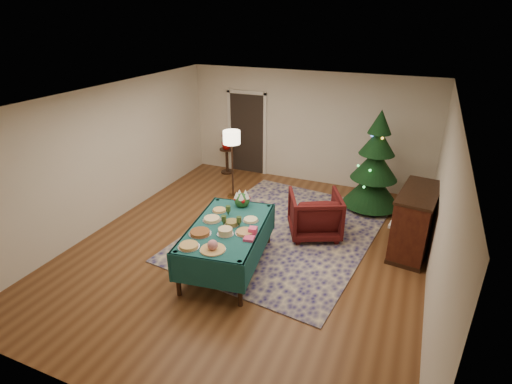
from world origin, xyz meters
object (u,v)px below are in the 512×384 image
at_px(potted_plant, 226,144).
at_px(side_table, 227,161).
at_px(buffet_table, 227,234).
at_px(floor_lamp, 232,141).
at_px(armchair, 315,212).
at_px(piano, 415,222).
at_px(gift_box, 253,231).
at_px(christmas_tree, 375,166).

bearing_deg(potted_plant, side_table, -90.00).
relative_size(buffet_table, floor_lamp, 1.36).
bearing_deg(armchair, piano, 159.69).
distance_m(potted_plant, piano, 5.20).
distance_m(gift_box, christmas_tree, 3.52).
distance_m(gift_box, armchair, 1.77).
height_order(gift_box, floor_lamp, floor_lamp).
distance_m(gift_box, side_table, 4.62).
bearing_deg(christmas_tree, armchair, -117.50).
relative_size(buffet_table, armchair, 2.25).
bearing_deg(christmas_tree, buffet_table, -120.32).
bearing_deg(buffet_table, armchair, 57.03).
bearing_deg(gift_box, armchair, 71.11).
xyz_separation_m(armchair, christmas_tree, (0.83, 1.59, 0.50)).
bearing_deg(christmas_tree, potted_plant, 170.12).
height_order(gift_box, potted_plant, potted_plant).
bearing_deg(side_table, christmas_tree, -9.88).
relative_size(armchair, potted_plant, 2.10).
bearing_deg(christmas_tree, side_table, 170.12).
bearing_deg(piano, floor_lamp, 168.41).
xyz_separation_m(buffet_table, potted_plant, (-1.96, 3.85, 0.17)).
distance_m(armchair, potted_plant, 3.76).
height_order(gift_box, side_table, gift_box).
bearing_deg(floor_lamp, gift_box, -57.87).
distance_m(gift_box, piano, 2.93).
bearing_deg(potted_plant, buffet_table, -63.00).
relative_size(side_table, piano, 0.47).
distance_m(potted_plant, christmas_tree, 3.89).
distance_m(floor_lamp, side_table, 1.84).
relative_size(armchair, piano, 0.67).
relative_size(armchair, floor_lamp, 0.60).
relative_size(floor_lamp, christmas_tree, 0.72).
xyz_separation_m(armchair, floor_lamp, (-2.19, 0.95, 0.86)).
xyz_separation_m(side_table, christmas_tree, (3.82, -0.67, 0.65)).
relative_size(buffet_table, piano, 1.51).
height_order(gift_box, piano, piano).
bearing_deg(floor_lamp, piano, -11.59).
bearing_deg(armchair, potted_plant, -61.74).
relative_size(buffet_table, potted_plant, 4.72).
relative_size(armchair, side_table, 1.43).
xyz_separation_m(buffet_table, christmas_tree, (1.86, 3.18, 0.36)).
bearing_deg(buffet_table, christmas_tree, 59.68).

